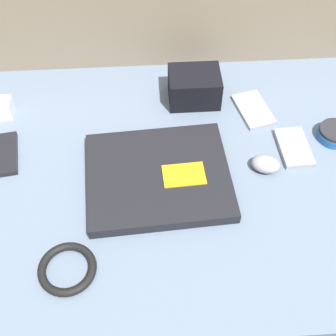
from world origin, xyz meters
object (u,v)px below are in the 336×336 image
Objects in this scene: computer_mouse at (265,162)px; laptop at (159,177)px; phone_silver at (253,110)px; phone_black at (1,155)px; speaker_puck at (334,134)px; camera_pouch at (194,87)px; phone_small at (294,148)px; charger_brick at (3,108)px.

laptop is at bearing -156.85° from computer_mouse.
phone_black is (-0.60, -0.11, 0.00)m from phone_silver.
laptop is 0.43m from speaker_puck.
laptop is 2.45× the size of phone_black.
camera_pouch is (0.45, 0.16, 0.03)m from phone_black.
phone_silver is at bearing 115.80° from phone_small.
computer_mouse reaches higher than phone_silver.
charger_brick is (-0.61, 0.03, 0.02)m from phone_silver.
camera_pouch reaches higher than speaker_puck.
speaker_puck is 0.35m from camera_pouch.
computer_mouse is 0.97× the size of speaker_puck.
camera_pouch reaches higher than phone_black.
phone_black is (-0.77, -0.01, -0.01)m from speaker_puck.
laptop is 0.36m from phone_black.
laptop is 2.56× the size of camera_pouch.
laptop is 4.17× the size of speaker_puck.
camera_pouch is at bearing 136.61° from phone_small.
charger_brick is at bearing 179.31° from computer_mouse.
camera_pouch is at bearing 11.27° from phone_black.
laptop is 0.27m from camera_pouch.
phone_black is 2.87× the size of charger_brick.
camera_pouch reaches higher than computer_mouse.
charger_brick reaches higher than phone_black.
laptop reaches higher than phone_small.
camera_pouch is (-0.14, 0.05, 0.03)m from phone_silver.
phone_black and phone_small have the same top height.
phone_silver is 1.01× the size of phone_black.
speaker_puck is at bearing 9.94° from laptop.
computer_mouse reaches higher than phone_black.
speaker_puck is 0.59× the size of phone_black.
computer_mouse is (0.24, 0.02, 0.00)m from laptop.
charger_brick is at bearing 145.02° from laptop.
computer_mouse is 0.64× the size of phone_small.
phone_black is 0.14m from charger_brick.
phone_silver is 2.90× the size of charger_brick.
computer_mouse is 0.60× the size of camera_pouch.
phone_small is 0.94× the size of camera_pouch.
camera_pouch reaches higher than laptop.
phone_small is at bearing 48.90° from computer_mouse.
phone_black is 1.11× the size of phone_small.
phone_small is at bearing -12.94° from charger_brick.
computer_mouse is at bearing -156.81° from speaker_puck.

